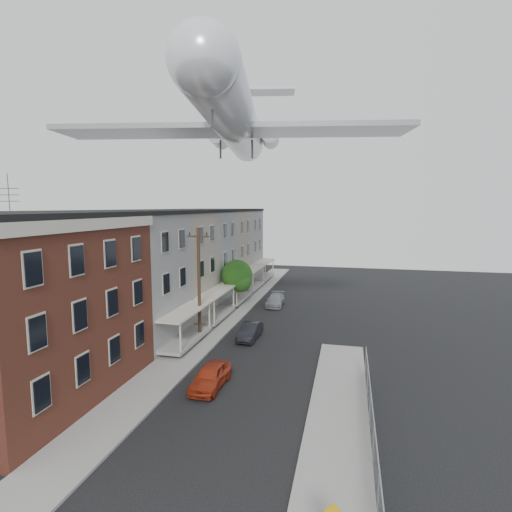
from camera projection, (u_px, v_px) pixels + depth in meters
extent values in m
cube|color=gray|center=(224.00, 319.00, 37.59)|extent=(3.00, 62.00, 0.12)
cube|color=gray|center=(336.00, 445.00, 17.70)|extent=(3.00, 26.00, 0.12)
cube|color=gray|center=(239.00, 320.00, 37.26)|extent=(0.15, 62.00, 0.14)
cube|color=gray|center=(304.00, 441.00, 18.03)|extent=(0.15, 26.00, 0.14)
cube|color=#341210|center=(17.00, 308.00, 22.04)|extent=(10.00, 12.00, 10.00)
cube|color=black|center=(10.00, 215.00, 21.41)|extent=(10.30, 12.30, 0.30)
cube|color=beige|center=(94.00, 224.00, 20.31)|extent=(0.16, 12.20, 0.60)
cylinder|color=#515156|center=(9.00, 195.00, 18.90)|extent=(0.04, 0.04, 2.00)
cube|color=slate|center=(115.00, 279.00, 31.22)|extent=(10.00, 7.00, 10.00)
cube|color=black|center=(112.00, 212.00, 30.59)|extent=(10.25, 7.00, 0.30)
cube|color=gray|center=(187.00, 339.00, 30.42)|extent=(1.80, 6.40, 0.25)
cube|color=beige|center=(186.00, 311.00, 30.15)|extent=(1.90, 6.50, 0.15)
cube|color=gray|center=(157.00, 266.00, 37.98)|extent=(10.00, 7.00, 10.00)
cube|color=black|center=(155.00, 211.00, 37.35)|extent=(10.25, 7.00, 0.30)
cube|color=gray|center=(216.00, 315.00, 37.18)|extent=(1.80, 6.40, 0.25)
cube|color=beige|center=(216.00, 292.00, 36.91)|extent=(1.90, 6.50, 0.15)
cube|color=slate|center=(186.00, 257.00, 44.74)|extent=(10.00, 7.00, 10.00)
cube|color=black|center=(185.00, 211.00, 44.11)|extent=(10.25, 7.00, 0.30)
cube|color=gray|center=(237.00, 298.00, 43.94)|extent=(1.80, 6.40, 0.25)
cube|color=beige|center=(237.00, 279.00, 43.67)|extent=(1.90, 6.50, 0.15)
cube|color=gray|center=(208.00, 250.00, 51.50)|extent=(10.00, 7.00, 10.00)
cube|color=black|center=(207.00, 210.00, 50.87)|extent=(10.25, 7.00, 0.30)
cube|color=gray|center=(252.00, 286.00, 50.71)|extent=(1.80, 6.40, 0.25)
cube|color=beige|center=(252.00, 269.00, 50.43)|extent=(1.90, 6.50, 0.15)
cube|color=slate|center=(224.00, 245.00, 58.26)|extent=(10.00, 7.00, 10.00)
cube|color=black|center=(224.00, 210.00, 57.63)|extent=(10.25, 7.00, 0.30)
cube|color=gray|center=(264.00, 277.00, 57.47)|extent=(1.80, 6.40, 0.25)
cube|color=beige|center=(264.00, 262.00, 57.20)|extent=(1.90, 6.50, 0.15)
cylinder|color=gray|center=(379.00, 496.00, 13.38)|extent=(0.06, 0.06, 1.90)
cylinder|color=gray|center=(374.00, 444.00, 16.28)|extent=(0.06, 0.06, 1.90)
cylinder|color=gray|center=(370.00, 408.00, 19.18)|extent=(0.06, 0.06, 1.90)
cylinder|color=gray|center=(368.00, 382.00, 22.08)|extent=(0.06, 0.06, 1.90)
cylinder|color=gray|center=(366.00, 362.00, 24.97)|extent=(0.06, 0.06, 1.90)
cube|color=gray|center=(374.00, 424.00, 16.17)|extent=(0.04, 18.00, 0.04)
cube|color=gray|center=(374.00, 444.00, 16.28)|extent=(0.02, 18.00, 1.80)
cylinder|color=black|center=(199.00, 285.00, 31.27)|extent=(0.26, 0.26, 9.00)
cube|color=black|center=(198.00, 236.00, 30.80)|extent=(1.80, 0.12, 0.12)
cylinder|color=black|center=(190.00, 234.00, 30.94)|extent=(0.08, 0.08, 0.25)
cylinder|color=black|center=(207.00, 234.00, 30.62)|extent=(0.08, 0.08, 0.25)
cylinder|color=black|center=(237.00, 298.00, 41.29)|extent=(0.24, 0.24, 2.40)
sphere|color=#194913|center=(237.00, 275.00, 41.00)|extent=(3.20, 3.20, 3.20)
sphere|color=#194913|center=(241.00, 281.00, 40.66)|extent=(2.24, 2.24, 2.24)
imported|color=#A52E15|center=(210.00, 376.00, 23.46)|extent=(1.71, 4.03, 1.36)
imported|color=black|center=(250.00, 331.00, 32.09)|extent=(1.41, 3.87, 1.27)
imported|color=gray|center=(275.00, 300.00, 42.89)|extent=(1.89, 4.31, 1.23)
cylinder|color=white|center=(235.00, 120.00, 31.47)|extent=(8.01, 26.40, 3.49)
sphere|color=white|center=(204.00, 60.00, 18.50)|extent=(3.49, 3.49, 3.49)
cone|color=white|center=(248.00, 145.00, 44.45)|extent=(4.01, 3.83, 3.49)
cube|color=#939399|center=(232.00, 131.00, 29.99)|extent=(26.59, 9.08, 0.38)
cylinder|color=#939399|center=(219.00, 138.00, 40.79)|extent=(2.48, 4.60, 1.75)
cylinder|color=#939399|center=(270.00, 137.00, 40.49)|extent=(2.48, 4.60, 1.75)
cube|color=white|center=(247.00, 116.00, 43.53)|extent=(0.99, 4.13, 6.11)
cube|color=#939399|center=(248.00, 92.00, 44.27)|extent=(10.70, 4.60, 0.27)
cylinder|color=#515156|center=(212.00, 114.00, 20.90)|extent=(0.17, 0.17, 1.31)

